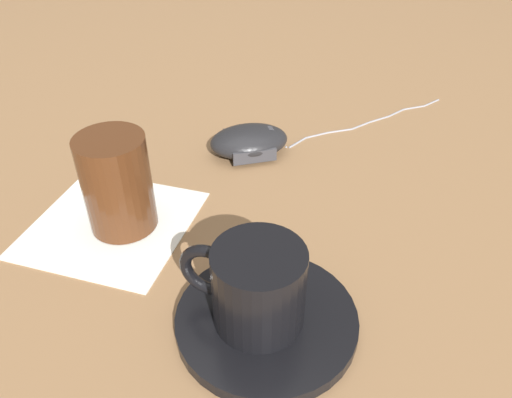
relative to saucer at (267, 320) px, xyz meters
name	(u,v)px	position (x,y,z in m)	size (l,w,h in m)	color
ground_plane	(217,214)	(0.10, 0.12, -0.01)	(3.00, 3.00, 0.00)	olive
saucer	(267,320)	(0.00, 0.00, 0.00)	(0.15, 0.15, 0.01)	black
coffee_cup	(256,286)	(0.00, 0.01, 0.04)	(0.08, 0.11, 0.07)	black
computer_mouse	(249,141)	(0.23, 0.16, 0.01)	(0.12, 0.12, 0.04)	black
mouse_cable	(369,121)	(0.39, 0.05, 0.00)	(0.25, 0.14, 0.00)	gray
napkin_under_glass	(112,223)	(0.03, 0.21, 0.00)	(0.16, 0.16, 0.00)	silver
drinking_glass	(117,183)	(0.04, 0.20, 0.05)	(0.07, 0.07, 0.10)	#4C2814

